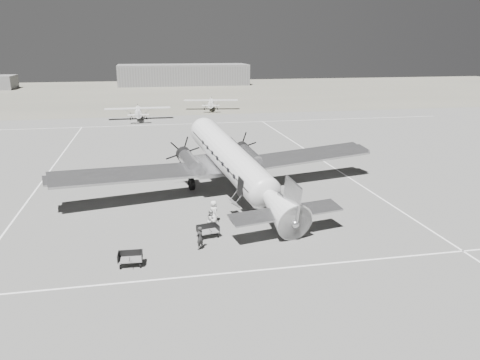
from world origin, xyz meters
name	(u,v)px	position (x,y,z in m)	size (l,w,h in m)	color
ground	(239,196)	(0.00, 0.00, 0.00)	(260.00, 260.00, 0.00)	slate
taxi_line_near	(285,268)	(0.00, -14.00, 0.01)	(60.00, 0.15, 0.01)	white
taxi_line_right	(366,188)	(12.00, 0.00, 0.01)	(0.15, 80.00, 0.01)	white
taxi_line_left	(45,177)	(-18.00, 10.00, 0.01)	(0.15, 60.00, 0.01)	white
taxi_line_horizon	(193,124)	(0.00, 40.00, 0.01)	(90.00, 0.15, 0.01)	white
grass_infield	(173,92)	(0.00, 95.00, 0.00)	(260.00, 90.00, 0.01)	#696659
hangar_main	(183,75)	(5.00, 120.00, 3.30)	(42.00, 14.00, 6.60)	slate
dc3_airliner	(235,166)	(-0.41, -0.39, 2.91)	(30.54, 21.19, 5.82)	#B4B4B7
light_plane_left	(138,113)	(-9.08, 46.21, 1.20)	(11.55, 9.37, 2.40)	silver
light_plane_right	(211,104)	(5.36, 56.66, 1.16)	(11.13, 9.03, 2.31)	silver
baggage_cart_near	(208,231)	(-3.89, -8.48, 0.43)	(1.53, 1.08, 0.87)	slate
baggage_cart_far	(130,259)	(-9.05, -11.92, 0.43)	(1.54, 1.09, 0.87)	slate
ground_crew	(200,238)	(-4.67, -10.35, 0.78)	(0.57, 0.37, 1.57)	#282828
ramp_agent	(211,220)	(-3.49, -7.43, 0.81)	(0.79, 0.62, 1.63)	#B2B2B0
passenger	(214,211)	(-3.09, -5.70, 0.84)	(0.82, 0.53, 1.68)	silver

